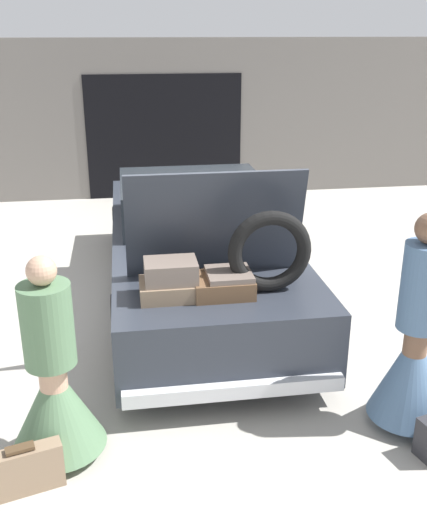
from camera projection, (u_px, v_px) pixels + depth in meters
ground_plane at (197, 296)px, 7.03m from camera, size 40.00×40.00×0.00m
garage_wall_back at (164, 120)px, 10.80m from camera, size 12.00×0.14×2.80m
car at (196, 247)px, 6.80m from camera, size 1.90×4.84×1.82m
person_left at (54, 389)px, 4.25m from camera, size 0.68×0.68×1.56m
person_right at (414, 354)px, 4.56m from camera, size 0.62×0.62×1.74m
suitcase_beside_left_person at (23, 471)px, 4.01m from camera, size 0.55×0.27×0.36m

